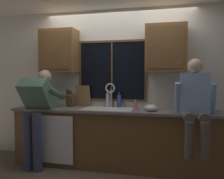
{
  "coord_description": "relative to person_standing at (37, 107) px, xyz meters",
  "views": [
    {
      "loc": [
        0.87,
        -3.98,
        1.44
      ],
      "look_at": [
        -0.03,
        -0.3,
        1.23
      ],
      "focal_mm": 38.85,
      "sensor_mm": 36.0,
      "label": 1
    }
  ],
  "objects": [
    {
      "name": "faucet",
      "position": [
        1.06,
        0.48,
        0.22
      ],
      "size": [
        0.18,
        0.09,
        0.4
      ],
      "color": "silver",
      "rests_on": "countertop"
    },
    {
      "name": "sink",
      "position": [
        1.06,
        0.3,
        -0.13
      ],
      "size": [
        0.8,
        0.46,
        0.21
      ],
      "color": "silver",
      "rests_on": "lower_cabinet_run"
    },
    {
      "name": "bottle_tall_clear",
      "position": [
        1.0,
        0.5,
        0.09
      ],
      "size": [
        0.06,
        0.06,
        0.3
      ],
      "color": "#B7B7BC",
      "rests_on": "countertop"
    },
    {
      "name": "mixing_bowl",
      "position": [
        1.74,
        0.21,
        0.01
      ],
      "size": [
        0.21,
        0.21,
        0.1
      ],
      "primitive_type": "ellipsoid",
      "color": "silver",
      "rests_on": "countertop"
    },
    {
      "name": "knife_block",
      "position": [
        0.37,
        0.43,
        0.08
      ],
      "size": [
        0.12,
        0.18,
        0.32
      ],
      "color": "brown",
      "rests_on": "countertop"
    },
    {
      "name": "window_glass",
      "position": [
        1.06,
        0.6,
        0.57
      ],
      "size": [
        1.1,
        0.02,
        0.95
      ],
      "primitive_type": "cube",
      "color": "black"
    },
    {
      "name": "window_frame_right",
      "position": [
        1.62,
        0.59,
        0.57
      ],
      "size": [
        0.04,
        0.02,
        0.95
      ],
      "primitive_type": "cube",
      "color": "brown"
    },
    {
      "name": "cutting_board",
      "position": [
        0.57,
        0.52,
        0.14
      ],
      "size": [
        0.25,
        0.09,
        0.36
      ],
      "primitive_type": "cube",
      "rotation": [
        0.21,
        0.0,
        0.0
      ],
      "color": "#997047",
      "rests_on": "countertop"
    },
    {
      "name": "window_mullion_center",
      "position": [
        1.06,
        0.58,
        0.57
      ],
      "size": [
        0.02,
        0.02,
        0.95
      ],
      "primitive_type": "cube",
      "color": "brown"
    },
    {
      "name": "dishwasher_front",
      "position": [
        0.29,
        -0.0,
        -0.5
      ],
      "size": [
        0.6,
        0.02,
        0.74
      ],
      "primitive_type": "cube",
      "color": "white"
    },
    {
      "name": "upper_cabinet_right",
      "position": [
        1.94,
        0.43,
        0.91
      ],
      "size": [
        0.61,
        0.36,
        0.72
      ],
      "color": "brown"
    },
    {
      "name": "soap_dispenser",
      "position": [
        1.52,
        0.17,
        0.03
      ],
      "size": [
        0.06,
        0.07,
        0.17
      ],
      "color": "pink",
      "rests_on": "countertop"
    },
    {
      "name": "bottle_green_glass",
      "position": [
        1.2,
        0.53,
        0.08
      ],
      "size": [
        0.07,
        0.07,
        0.26
      ],
      "color": "#334C8C",
      "rests_on": "countertop"
    },
    {
      "name": "window_frame_bottom",
      "position": [
        1.06,
        0.59,
        0.08
      ],
      "size": [
        1.17,
        0.02,
        0.04
      ],
      "primitive_type": "cube",
      "color": "brown"
    },
    {
      "name": "window_frame_top",
      "position": [
        1.06,
        0.59,
        1.06
      ],
      "size": [
        1.17,
        0.02,
        0.04
      ],
      "primitive_type": "cube",
      "color": "brown"
    },
    {
      "name": "lower_cabinet_run",
      "position": [
        1.15,
        0.31,
        -0.51
      ],
      "size": [
        3.18,
        0.58,
        0.88
      ],
      "primitive_type": "cube",
      "color": "brown",
      "rests_on": "floor"
    },
    {
      "name": "window_frame_left",
      "position": [
        0.49,
        0.59,
        0.57
      ],
      "size": [
        0.03,
        0.02,
        0.95
      ],
      "primitive_type": "cube",
      "color": "brown"
    },
    {
      "name": "person_sitting_on_counter",
      "position": [
        2.34,
        0.03,
        0.15
      ],
      "size": [
        0.54,
        0.6,
        1.26
      ],
      "color": "#595147",
      "rests_on": "countertop"
    },
    {
      "name": "upper_cabinet_left",
      "position": [
        0.17,
        0.43,
        0.91
      ],
      "size": [
        0.61,
        0.36,
        0.72
      ],
      "color": "brown"
    },
    {
      "name": "back_wall",
      "position": [
        1.15,
        0.66,
        0.32
      ],
      "size": [
        5.58,
        0.12,
        2.55
      ],
      "primitive_type": "cube",
      "color": "silver",
      "rests_on": "floor"
    },
    {
      "name": "ceiling_downlight_left",
      "position": [
        0.2,
        0.0,
        1.59
      ],
      "size": [
        0.14,
        0.14,
        0.01
      ],
      "primitive_type": "cylinder",
      "color": "#FFEAB2"
    },
    {
      "name": "countertop",
      "position": [
        1.15,
        0.29,
        -0.05
      ],
      "size": [
        3.24,
        0.62,
        0.04
      ],
      "primitive_type": "cube",
      "color": "slate",
      "rests_on": "lower_cabinet_run"
    },
    {
      "name": "person_standing",
      "position": [
        0.0,
        0.0,
        0.0
      ],
      "size": [
        0.53,
        0.7,
        1.54
      ],
      "color": "#384260",
      "rests_on": "floor"
    }
  ]
}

